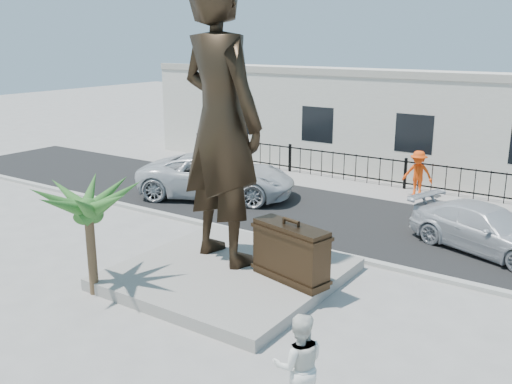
# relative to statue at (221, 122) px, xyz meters

# --- Properties ---
(ground) EXTENTS (100.00, 100.00, 0.00)m
(ground) POSITION_rel_statue_xyz_m (1.08, -2.02, -3.96)
(ground) COLOR #9E9991
(ground) RESTS_ON ground
(street) EXTENTS (40.00, 7.00, 0.01)m
(street) POSITION_rel_statue_xyz_m (1.08, 5.98, -3.95)
(street) COLOR black
(street) RESTS_ON ground
(curb) EXTENTS (40.00, 0.25, 0.12)m
(curb) POSITION_rel_statue_xyz_m (1.08, 2.48, -3.90)
(curb) COLOR #A5A399
(curb) RESTS_ON ground
(far_sidewalk) EXTENTS (40.00, 2.50, 0.02)m
(far_sidewalk) POSITION_rel_statue_xyz_m (1.08, 9.98, -3.95)
(far_sidewalk) COLOR #9E9991
(far_sidewalk) RESTS_ON ground
(plinth) EXTENTS (5.20, 5.20, 0.30)m
(plinth) POSITION_rel_statue_xyz_m (0.58, -0.52, -3.81)
(plinth) COLOR gray
(plinth) RESTS_ON ground
(fence) EXTENTS (22.00, 0.10, 1.20)m
(fence) POSITION_rel_statue_xyz_m (1.08, 10.78, -3.36)
(fence) COLOR black
(fence) RESTS_ON ground
(building) EXTENTS (28.00, 7.00, 4.40)m
(building) POSITION_rel_statue_xyz_m (1.08, 14.98, -1.76)
(building) COLOR silver
(building) RESTS_ON ground
(statue) EXTENTS (3.00, 2.31, 7.32)m
(statue) POSITION_rel_statue_xyz_m (0.00, 0.00, 0.00)
(statue) COLOR black
(statue) RESTS_ON plinth
(suitcase) EXTENTS (2.10, 1.08, 1.41)m
(suitcase) POSITION_rel_statue_xyz_m (2.25, -0.24, -2.95)
(suitcase) COLOR black
(suitcase) RESTS_ON plinth
(tourist) EXTENTS (1.11, 1.07, 1.81)m
(tourist) POSITION_rel_statue_xyz_m (4.80, -4.23, -3.05)
(tourist) COLOR silver
(tourist) RESTS_ON ground
(car_white) EXTENTS (6.60, 4.83, 1.67)m
(car_white) POSITION_rel_statue_xyz_m (-4.52, 5.48, -3.11)
(car_white) COLOR silver
(car_white) RESTS_ON street
(car_silver) EXTENTS (4.95, 3.24, 1.33)m
(car_silver) POSITION_rel_statue_xyz_m (5.53, 5.29, -3.28)
(car_silver) COLOR silver
(car_silver) RESTS_ON street
(worker) EXTENTS (1.21, 0.75, 1.80)m
(worker) POSITION_rel_statue_xyz_m (1.88, 9.94, -3.04)
(worker) COLOR #F8470D
(worker) RESTS_ON far_sidewalk
(palm_tree) EXTENTS (1.80, 1.80, 3.20)m
(palm_tree) POSITION_rel_statue_xyz_m (-1.62, -3.05, -3.96)
(palm_tree) COLOR #295C21
(palm_tree) RESTS_ON ground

